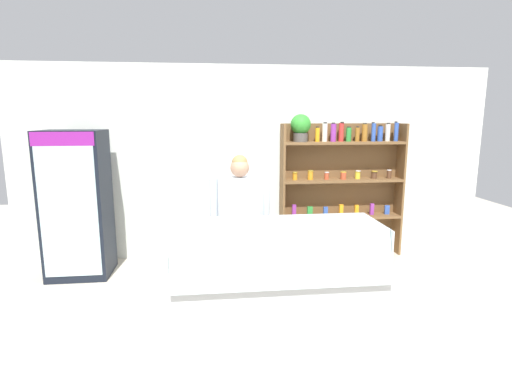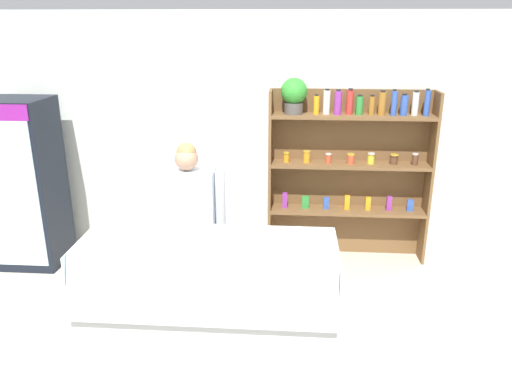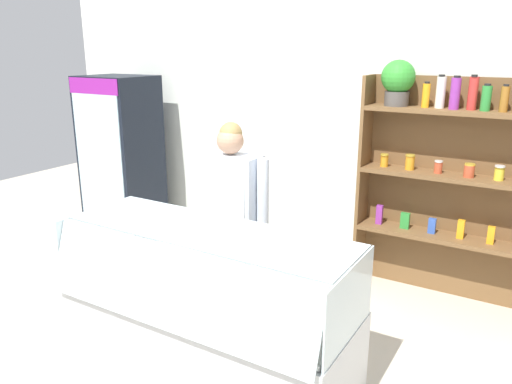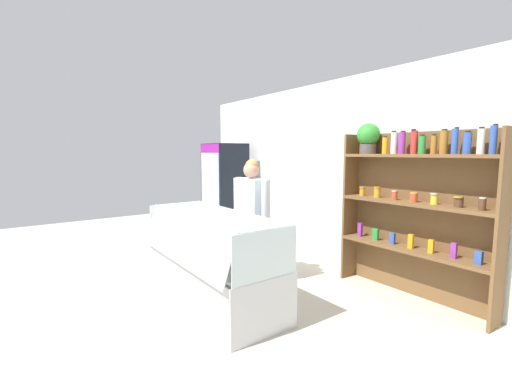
# 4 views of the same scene
# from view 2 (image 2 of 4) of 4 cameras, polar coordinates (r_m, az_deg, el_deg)

# --- Properties ---
(ground_plane) EXTENTS (12.00, 12.00, 0.00)m
(ground_plane) POSITION_cam_2_polar(r_m,az_deg,el_deg) (4.34, -4.32, -17.74)
(ground_plane) COLOR beige
(back_wall) EXTENTS (6.80, 0.10, 2.70)m
(back_wall) POSITION_cam_2_polar(r_m,az_deg,el_deg) (5.69, -1.60, 6.41)
(back_wall) COLOR silver
(back_wall) RESTS_ON ground
(drinks_fridge) EXTENTS (0.74, 0.63, 1.84)m
(drinks_fridge) POSITION_cam_2_polar(r_m,az_deg,el_deg) (5.96, -25.12, 0.86)
(drinks_fridge) COLOR black
(drinks_fridge) RESTS_ON ground
(shelving_unit) EXTENTS (1.76, 0.29, 2.03)m
(shelving_unit) POSITION_cam_2_polar(r_m,az_deg,el_deg) (5.54, 9.89, 3.84)
(shelving_unit) COLOR brown
(shelving_unit) RESTS_ON ground
(deli_display_case) EXTENTS (1.99, 0.81, 1.01)m
(deli_display_case) POSITION_cam_2_polar(r_m,az_deg,el_deg) (4.15, -5.38, -14.38)
(deli_display_case) COLOR silver
(deli_display_case) RESTS_ON ground
(shop_clerk) EXTENTS (0.67, 0.25, 1.59)m
(shop_clerk) POSITION_cam_2_polar(r_m,az_deg,el_deg) (4.56, -7.68, -2.40)
(shop_clerk) COLOR #4C4233
(shop_clerk) RESTS_ON ground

